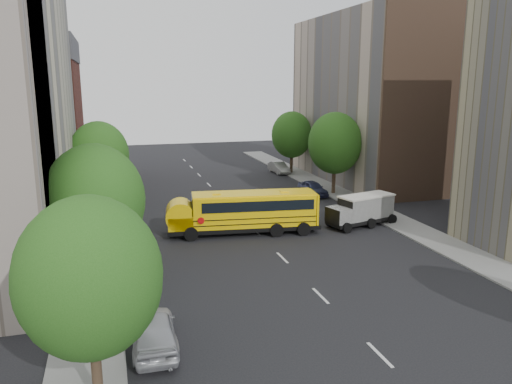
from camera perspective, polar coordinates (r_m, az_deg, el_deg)
name	(u,v)px	position (r m, az deg, el deg)	size (l,w,h in m)	color
ground	(272,248)	(33.76, 1.90, -6.41)	(120.00, 120.00, 0.00)	black
sidewalk_left	(95,240)	(36.96, -17.94, -5.25)	(3.00, 80.00, 0.12)	slate
sidewalk_right	(385,216)	(42.79, 14.53, -2.64)	(3.00, 80.00, 0.12)	slate
lane_markings	(236,212)	(42.96, -2.30, -2.26)	(0.15, 64.00, 0.01)	silver
building_left_redbrick	(31,124)	(58.99, -24.29, 7.09)	(10.00, 15.00, 13.00)	maroon
building_right_far	(370,100)	(57.65, 12.95, 10.26)	(10.00, 22.00, 18.00)	#C2AC97
building_right_sidewall	(431,104)	(48.35, 19.38, 9.51)	(10.10, 0.30, 18.00)	brown
street_tree_0	(90,278)	(17.49, -18.49, -9.27)	(4.80, 4.80, 7.41)	#38281C
street_tree_1	(95,201)	(26.98, -17.93, -0.94)	(5.12, 5.12, 7.90)	#38281C
street_tree_2	(99,155)	(44.72, -17.49, 4.07)	(4.99, 4.99, 7.71)	#38281C
street_tree_4	(335,143)	(49.41, 9.00, 5.53)	(5.25, 5.25, 8.10)	#38281C
street_tree_5	(292,135)	(60.44, 4.10, 6.54)	(4.86, 4.86, 7.51)	#38281C
school_bus	(243,210)	(36.45, -1.55, -2.12)	(11.29, 3.90, 3.12)	black
safari_truck	(362,210)	(39.41, 11.97, -2.00)	(5.85, 3.26, 2.37)	black
parked_car_0	(154,330)	(22.01, -11.60, -15.23)	(1.86, 4.63, 1.58)	#A9AAAF
parked_car_1	(121,219)	(39.15, -15.16, -3.02)	(1.60, 4.58, 1.51)	white
parked_car_2	(116,176)	(57.07, -15.68, 1.77)	(2.57, 5.58, 1.55)	black
parked_car_4	(313,188)	(49.24, 6.51, 0.43)	(1.67, 4.16, 1.42)	#383C62
parked_car_5	(279,168)	(61.02, 2.63, 2.81)	(1.45, 4.15, 1.37)	gray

